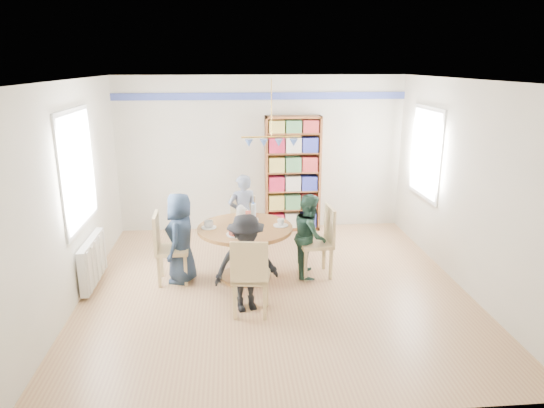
{
  "coord_description": "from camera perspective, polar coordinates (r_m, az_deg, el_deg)",
  "views": [
    {
      "loc": [
        -0.56,
        -5.89,
        2.9
      ],
      "look_at": [
        0.0,
        0.4,
        1.05
      ],
      "focal_mm": 32.0,
      "sensor_mm": 36.0,
      "label": 1
    }
  ],
  "objects": [
    {
      "name": "bookshelf",
      "position": [
        8.52,
        2.44,
        3.41
      ],
      "size": [
        0.97,
        0.29,
        2.03
      ],
      "color": "brown",
      "rests_on": "ground"
    },
    {
      "name": "chair_left",
      "position": [
        6.7,
        -12.37,
        -4.71
      ],
      "size": [
        0.44,
        0.44,
        0.98
      ],
      "color": "#D5B983",
      "rests_on": "ground"
    },
    {
      "name": "chair_near",
      "position": [
        5.7,
        -2.56,
        -8.21
      ],
      "size": [
        0.49,
        0.49,
        0.97
      ],
      "color": "#D5B983",
      "rests_on": "ground"
    },
    {
      "name": "person_near",
      "position": [
        5.81,
        -3.05,
        -6.97
      ],
      "size": [
        0.87,
        0.62,
        1.21
      ],
      "primitive_type": "imported",
      "rotation": [
        0.0,
        0.0,
        0.24
      ],
      "color": "black",
      "rests_on": "ground"
    },
    {
      "name": "chair_far",
      "position": [
        7.63,
        -3.52,
        -2.11
      ],
      "size": [
        0.44,
        0.44,
        0.89
      ],
      "color": "#D5B983",
      "rests_on": "ground"
    },
    {
      "name": "tableware",
      "position": [
        6.61,
        -3.43,
        -2.06
      ],
      "size": [
        1.18,
        1.18,
        0.31
      ],
      "color": "white",
      "rests_on": "dining_table"
    },
    {
      "name": "person_right",
      "position": [
        6.78,
        4.47,
        -3.67
      ],
      "size": [
        0.51,
        0.62,
        1.18
      ],
      "primitive_type": "imported",
      "rotation": [
        0.0,
        0.0,
        1.46
      ],
      "color": "#1A3429",
      "rests_on": "ground"
    },
    {
      "name": "chair_right",
      "position": [
        6.8,
        5.83,
        -4.01
      ],
      "size": [
        0.47,
        0.47,
        1.0
      ],
      "color": "#D5B983",
      "rests_on": "ground"
    },
    {
      "name": "person_far",
      "position": [
        7.53,
        -3.44,
        -1.21
      ],
      "size": [
        0.52,
        0.4,
        1.27
      ],
      "primitive_type": "imported",
      "rotation": [
        0.0,
        0.0,
        3.38
      ],
      "color": "gray",
      "rests_on": "ground"
    },
    {
      "name": "ground",
      "position": [
        6.59,
        0.31,
        -9.78
      ],
      "size": [
        5.0,
        5.0,
        0.0
      ],
      "primitive_type": "plane",
      "color": "tan"
    },
    {
      "name": "person_left",
      "position": [
        6.67,
        -10.68,
        -3.94
      ],
      "size": [
        0.52,
        0.68,
        1.25
      ],
      "primitive_type": "imported",
      "rotation": [
        0.0,
        0.0,
        -1.79
      ],
      "color": "#1C293D",
      "rests_on": "ground"
    },
    {
      "name": "radiator",
      "position": [
        6.95,
        -20.32,
        -6.28
      ],
      "size": [
        0.12,
        1.0,
        0.6
      ],
      "color": "silver",
      "rests_on": "ground"
    },
    {
      "name": "room_shell",
      "position": [
        6.88,
        -2.52,
        5.83
      ],
      "size": [
        5.0,
        5.0,
        5.0
      ],
      "color": "white",
      "rests_on": "ground"
    },
    {
      "name": "dining_table",
      "position": [
        6.68,
        -3.16,
        -4.25
      ],
      "size": [
        1.3,
        1.3,
        0.75
      ],
      "color": "brown",
      "rests_on": "ground"
    }
  ]
}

